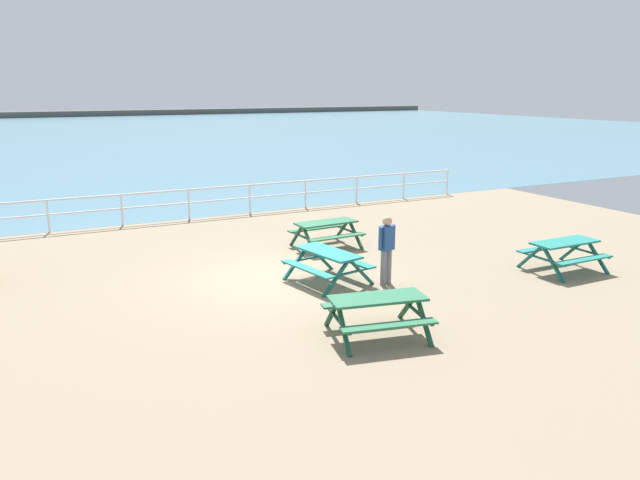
{
  "coord_description": "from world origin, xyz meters",
  "views": [
    {
      "loc": [
        -5.23,
        -13.09,
        4.55
      ],
      "look_at": [
        1.38,
        0.08,
        0.8
      ],
      "focal_mm": 33.62,
      "sensor_mm": 36.0,
      "label": 1
    }
  ],
  "objects_px": {
    "picnic_table_near_left": "(328,259)",
    "visitor": "(387,246)",
    "picnic_table_near_right": "(326,228)",
    "picnic_table_far_left": "(377,307)",
    "picnic_table_mid_centre": "(564,248)"
  },
  "relations": [
    {
      "from": "picnic_table_mid_centre",
      "to": "visitor",
      "type": "relative_size",
      "value": 1.09
    },
    {
      "from": "picnic_table_far_left",
      "to": "visitor",
      "type": "bearing_deg",
      "value": 65.62
    },
    {
      "from": "picnic_table_near_left",
      "to": "visitor",
      "type": "xyz_separation_m",
      "value": [
        1.16,
        -0.77,
        0.36
      ]
    },
    {
      "from": "picnic_table_mid_centre",
      "to": "picnic_table_far_left",
      "type": "relative_size",
      "value": 0.88
    },
    {
      "from": "picnic_table_near_right",
      "to": "picnic_table_mid_centre",
      "type": "bearing_deg",
      "value": -50.65
    },
    {
      "from": "picnic_table_near_left",
      "to": "picnic_table_near_right",
      "type": "xyz_separation_m",
      "value": [
        1.44,
        2.89,
        0.0
      ]
    },
    {
      "from": "visitor",
      "to": "picnic_table_near_right",
      "type": "bearing_deg",
      "value": -19.5
    },
    {
      "from": "picnic_table_near_left",
      "to": "visitor",
      "type": "relative_size",
      "value": 1.24
    },
    {
      "from": "picnic_table_near_left",
      "to": "picnic_table_mid_centre",
      "type": "relative_size",
      "value": 1.14
    },
    {
      "from": "picnic_table_mid_centre",
      "to": "picnic_table_near_left",
      "type": "bearing_deg",
      "value": 161.86
    },
    {
      "from": "picnic_table_near_right",
      "to": "picnic_table_far_left",
      "type": "height_order",
      "value": "same"
    },
    {
      "from": "picnic_table_near_left",
      "to": "picnic_table_near_right",
      "type": "bearing_deg",
      "value": -37.68
    },
    {
      "from": "picnic_table_far_left",
      "to": "visitor",
      "type": "xyz_separation_m",
      "value": [
        1.82,
        2.52,
        0.36
      ]
    },
    {
      "from": "picnic_table_near_left",
      "to": "visitor",
      "type": "distance_m",
      "value": 1.44
    },
    {
      "from": "picnic_table_near_left",
      "to": "picnic_table_far_left",
      "type": "relative_size",
      "value": 1.0
    }
  ]
}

